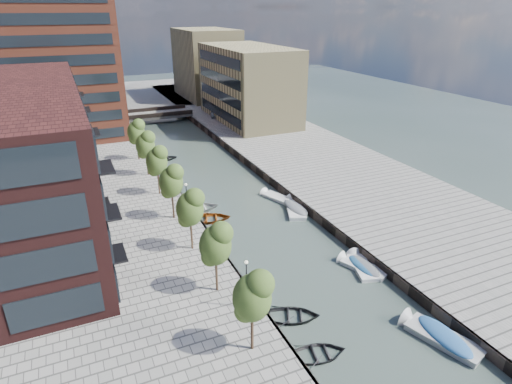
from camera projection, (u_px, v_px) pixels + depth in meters
water at (207, 170)px, 62.06m from camera, size 300.00×300.00×0.00m
quay_right at (303, 153)px, 67.86m from camera, size 20.00×140.00×1.00m
quay_wall_left at (165, 173)px, 59.58m from camera, size 0.25×140.00×1.00m
quay_wall_right at (245, 161)px, 64.15m from camera, size 0.25×140.00×1.00m
far_closure at (135, 95)px, 112.11m from camera, size 80.00×40.00×1.00m
apartment_block at (44, 156)px, 43.02m from camera, size 8.00×38.00×14.00m
tower at (56, 45)px, 70.26m from camera, size 18.00×18.00×30.00m
tan_block_near at (248, 84)px, 83.29m from camera, size 12.00×25.00×14.00m
tan_block_far at (206, 64)px, 104.67m from camera, size 12.00×20.00×16.00m
bridge at (158, 114)px, 88.31m from camera, size 13.00×6.00×1.30m
tree_0 at (252, 295)px, 26.62m from camera, size 2.50×2.50×5.95m
tree_1 at (215, 243)px, 32.48m from camera, size 2.50×2.50×5.95m
tree_2 at (190, 207)px, 38.34m from camera, size 2.50×2.50×5.95m
tree_3 at (171, 180)px, 44.21m from camera, size 2.50×2.50×5.95m
tree_4 at (156, 160)px, 50.07m from camera, size 2.50×2.50×5.95m
tree_5 at (145, 144)px, 55.93m from camera, size 2.50×2.50×5.95m
tree_6 at (136, 131)px, 61.79m from camera, size 2.50×2.50×5.95m
lamp_0 at (246, 280)px, 31.17m from camera, size 0.24×0.24×4.12m
lamp_1 at (187, 198)px, 44.57m from camera, size 0.24×0.24×4.12m
lamp_2 at (155, 153)px, 57.97m from camera, size 0.24×0.24×4.12m
sloop_0 at (292, 318)px, 32.54m from camera, size 5.23×4.62×0.90m
sloop_1 at (318, 356)px, 29.02m from camera, size 4.49×3.61×0.83m
sloop_2 at (209, 221)px, 47.40m from camera, size 5.57×4.58×1.01m
sloop_3 at (198, 210)px, 49.79m from camera, size 5.27×4.00×1.02m
sloop_4 at (164, 160)px, 66.17m from camera, size 4.19×3.00×0.86m
motorboat_0 at (436, 335)px, 30.54m from camera, size 3.62×6.03×1.90m
motorboat_1 at (360, 266)px, 38.75m from camera, size 3.26×4.87×1.54m
motorboat_2 at (275, 197)px, 52.97m from camera, size 3.17×4.88×1.54m
motorboat_3 at (361, 265)px, 38.90m from camera, size 2.81×4.77×1.51m
motorboat_4 at (295, 208)px, 49.93m from camera, size 3.88×5.88×1.86m
car at (214, 114)px, 87.28m from camera, size 2.25×3.87×1.24m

